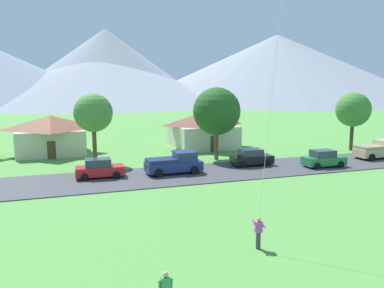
% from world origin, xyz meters
% --- Properties ---
extents(road_strip, '(160.00, 7.69, 0.08)m').
position_xyz_m(road_strip, '(0.00, 27.00, 0.04)').
color(road_strip, '#424247').
rests_on(road_strip, ground).
extents(mountain_far_west_ridge, '(119.96, 119.96, 19.42)m').
position_xyz_m(mountain_far_west_ridge, '(9.26, 162.74, 9.71)').
color(mountain_far_west_ridge, '#8E939E').
rests_on(mountain_far_west_ridge, ground).
extents(mountain_far_east_ridge, '(90.21, 90.21, 31.96)m').
position_xyz_m(mountain_far_east_ridge, '(12.83, 174.65, 15.98)').
color(mountain_far_east_ridge, '#8E939E').
rests_on(mountain_far_east_ridge, ground).
extents(mountain_central_ridge, '(134.57, 134.57, 30.10)m').
position_xyz_m(mountain_central_ridge, '(88.27, 155.14, 15.05)').
color(mountain_central_ridge, '#8E939E').
rests_on(mountain_central_ridge, ground).
extents(house_leftmost, '(8.22, 7.49, 4.59)m').
position_xyz_m(house_leftmost, '(-8.81, 42.42, 2.38)').
color(house_leftmost, beige).
rests_on(house_leftmost, ground).
extents(house_left_center, '(8.15, 8.45, 4.56)m').
position_xyz_m(house_left_center, '(9.97, 41.24, 2.36)').
color(house_left_center, beige).
rests_on(house_left_center, ground).
extents(tree_left_of_center, '(3.97, 3.97, 7.36)m').
position_xyz_m(tree_left_of_center, '(-4.48, 34.50, 5.33)').
color(tree_left_of_center, brown).
rests_on(tree_left_of_center, ground).
extents(tree_center, '(5.18, 5.18, 7.94)m').
position_xyz_m(tree_center, '(8.44, 32.77, 5.33)').
color(tree_center, brown).
rests_on(tree_center, ground).
extents(tree_right_of_center, '(4.25, 4.25, 7.24)m').
position_xyz_m(tree_right_of_center, '(26.72, 32.88, 5.09)').
color(tree_right_of_center, '#4C3823').
rests_on(tree_right_of_center, ground).
extents(parked_car_red_west_end, '(4.28, 2.23, 1.68)m').
position_xyz_m(parked_car_red_west_end, '(-4.65, 28.16, 0.87)').
color(parked_car_red_west_end, red).
rests_on(parked_car_red_west_end, road_strip).
extents(parked_car_black_mid_west, '(4.24, 2.16, 1.68)m').
position_xyz_m(parked_car_black_mid_west, '(10.54, 28.46, 0.87)').
color(parked_car_black_mid_west, black).
rests_on(parked_car_black_mid_west, road_strip).
extents(parked_car_green_east_end, '(4.27, 2.21, 1.68)m').
position_xyz_m(parked_car_green_east_end, '(17.10, 25.59, 0.87)').
color(parked_car_green_east_end, '#237042').
rests_on(parked_car_green_east_end, road_strip).
extents(pickup_truck_navy_west_side, '(5.27, 2.47, 1.99)m').
position_xyz_m(pickup_truck_navy_west_side, '(2.18, 27.57, 1.06)').
color(pickup_truck_navy_west_side, navy).
rests_on(pickup_truck_navy_west_side, road_strip).
extents(pickup_truck_sand_east_side, '(5.22, 2.37, 1.99)m').
position_xyz_m(pickup_truck_sand_east_side, '(25.72, 27.40, 1.06)').
color(pickup_truck_sand_east_side, '#C6B284').
rests_on(pickup_truck_sand_east_side, road_strip).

